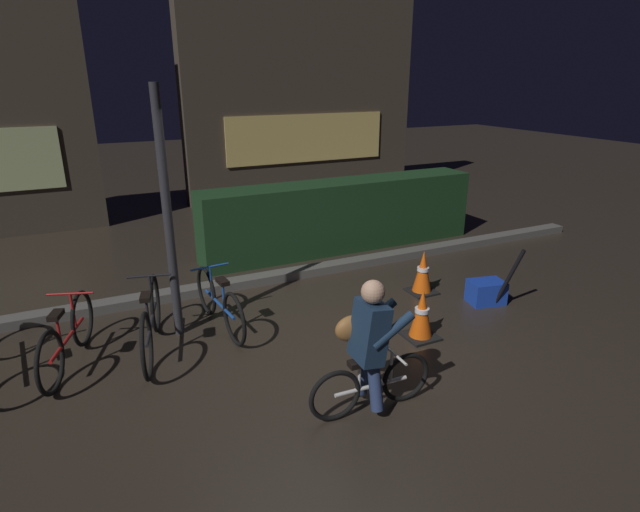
# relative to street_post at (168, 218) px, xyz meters

# --- Properties ---
(ground_plane) EXTENTS (40.00, 40.00, 0.00)m
(ground_plane) POSITION_rel_street_post_xyz_m (1.31, -1.20, -1.37)
(ground_plane) COLOR #2D261E
(sidewalk_curb) EXTENTS (12.00, 0.24, 0.12)m
(sidewalk_curb) POSITION_rel_street_post_xyz_m (1.31, 1.00, -1.31)
(sidewalk_curb) COLOR #56544F
(sidewalk_curb) RESTS_ON ground
(hedge_row) EXTENTS (4.80, 0.70, 1.16)m
(hedge_row) POSITION_rel_street_post_xyz_m (3.11, 1.90, -0.79)
(hedge_row) COLOR #19381C
(hedge_row) RESTS_ON ground
(storefront_right) EXTENTS (5.66, 0.54, 4.65)m
(storefront_right) POSITION_rel_street_post_xyz_m (4.23, 6.00, 0.94)
(storefront_right) COLOR #42382D
(storefront_right) RESTS_ON ground
(street_post) EXTENTS (0.10, 0.10, 2.75)m
(street_post) POSITION_rel_street_post_xyz_m (0.00, 0.00, 0.00)
(street_post) COLOR #2D2D33
(street_post) RESTS_ON ground
(parked_bike_left_mid) EXTENTS (0.58, 1.45, 0.70)m
(parked_bike_left_mid) POSITION_rel_street_post_xyz_m (-1.13, -0.23, -1.05)
(parked_bike_left_mid) COLOR black
(parked_bike_left_mid) RESTS_ON ground
(parked_bike_center_left) EXTENTS (0.50, 1.65, 0.78)m
(parked_bike_center_left) POSITION_rel_street_post_xyz_m (-0.33, -0.30, -1.02)
(parked_bike_center_left) COLOR black
(parked_bike_center_left) RESTS_ON ground
(parked_bike_center_right) EXTENTS (0.46, 1.51, 0.70)m
(parked_bike_center_right) POSITION_rel_street_post_xyz_m (0.47, -0.08, -1.06)
(parked_bike_center_right) COLOR black
(parked_bike_center_right) RESTS_ON ground
(traffic_cone_near) EXTENTS (0.36, 0.36, 0.59)m
(traffic_cone_near) POSITION_rel_street_post_xyz_m (2.44, -1.30, -1.09)
(traffic_cone_near) COLOR black
(traffic_cone_near) RESTS_ON ground
(traffic_cone_far) EXTENTS (0.36, 0.36, 0.60)m
(traffic_cone_far) POSITION_rel_street_post_xyz_m (3.22, -0.27, -1.08)
(traffic_cone_far) COLOR black
(traffic_cone_far) RESTS_ON ground
(blue_crate) EXTENTS (0.50, 0.41, 0.30)m
(blue_crate) POSITION_rel_street_post_xyz_m (3.77, -0.90, -1.22)
(blue_crate) COLOR #193DB7
(blue_crate) RESTS_ON ground
(cyclist) EXTENTS (1.19, 0.53, 1.25)m
(cyclist) POSITION_rel_street_post_xyz_m (1.22, -2.17, -0.75)
(cyclist) COLOR black
(cyclist) RESTS_ON ground
(closed_umbrella) EXTENTS (0.20, 0.30, 0.82)m
(closed_umbrella) POSITION_rel_street_post_xyz_m (3.86, -1.15, -0.96)
(closed_umbrella) COLOR black
(closed_umbrella) RESTS_ON ground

